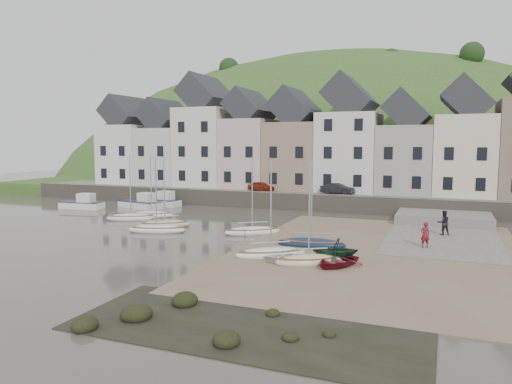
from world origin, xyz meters
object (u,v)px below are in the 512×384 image
at_px(rowboat_white, 286,257).
at_px(person_dark, 444,223).
at_px(sailboat_0, 152,215).
at_px(car_left, 261,186).
at_px(rowboat_red, 337,261).
at_px(car_right, 337,189).
at_px(rowboat_green, 335,250).
at_px(person_red, 425,235).

height_order(rowboat_white, person_dark, person_dark).
xyz_separation_m(sailboat_0, car_left, (6.53, 12.49, 1.89)).
height_order(person_dark, car_left, car_left).
bearing_deg(car_left, person_dark, -104.68).
bearing_deg(rowboat_white, sailboat_0, -147.09).
distance_m(rowboat_red, car_right, 24.87).
relative_size(rowboat_white, rowboat_red, 0.91).
distance_m(rowboat_white, car_left, 26.81).
relative_size(sailboat_0, person_dark, 3.33).
relative_size(person_dark, car_left, 0.58).
bearing_deg(rowboat_green, car_left, -167.61).
xyz_separation_m(car_left, car_right, (8.91, 0.00, 0.05)).
relative_size(rowboat_white, person_red, 1.62).
height_order(sailboat_0, person_dark, sailboat_0).
height_order(rowboat_white, rowboat_red, rowboat_red).
relative_size(person_red, person_dark, 0.92).
relative_size(rowboat_green, car_right, 0.75).
relative_size(rowboat_green, person_dark, 1.43).
xyz_separation_m(rowboat_white, rowboat_red, (3.06, 0.12, 0.03)).
relative_size(rowboat_white, person_dark, 1.48).
relative_size(sailboat_0, rowboat_white, 2.24).
bearing_deg(car_right, rowboat_green, -159.03).
bearing_deg(car_right, rowboat_red, -158.83).
distance_m(rowboat_green, rowboat_red, 1.29).
relative_size(sailboat_0, car_right, 1.73).
relative_size(rowboat_white, rowboat_green, 1.04).
height_order(sailboat_0, person_red, sailboat_0).
distance_m(person_dark, car_right, 16.34).
bearing_deg(rowboat_red, car_right, 130.02).
relative_size(rowboat_green, person_red, 1.56).
bearing_deg(car_left, rowboat_green, -132.34).
bearing_deg(sailboat_0, person_dark, 0.77).
relative_size(car_left, car_right, 0.89).
distance_m(rowboat_white, rowboat_red, 3.07).
distance_m(rowboat_red, person_red, 8.32).
distance_m(sailboat_0, rowboat_red, 23.73).
height_order(rowboat_red, person_dark, person_dark).
bearing_deg(person_red, rowboat_white, 17.63).
height_order(sailboat_0, car_right, sailboat_0).
height_order(rowboat_green, person_dark, person_dark).
relative_size(person_red, car_left, 0.54).
bearing_deg(car_left, car_right, -73.13).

